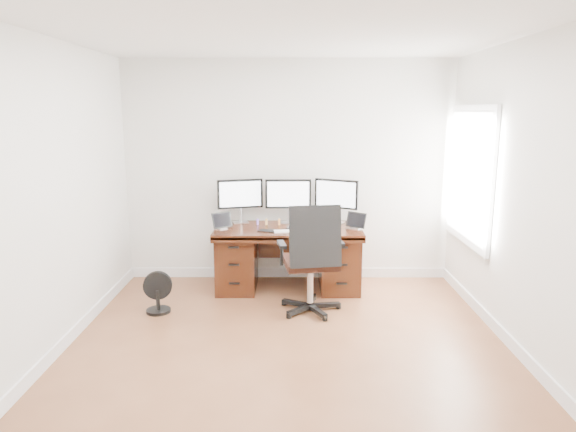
{
  "coord_description": "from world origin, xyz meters",
  "views": [
    {
      "loc": [
        0.02,
        -4.03,
        2.09
      ],
      "look_at": [
        0.0,
        1.5,
        0.95
      ],
      "focal_mm": 32.0,
      "sensor_mm": 36.0,
      "label": 1
    }
  ],
  "objects_px": {
    "desk": "(288,256)",
    "floor_fan": "(158,293)",
    "office_chair": "(311,277)",
    "monitor_center": "(288,195)",
    "keyboard": "(287,231)"
  },
  "relations": [
    {
      "from": "floor_fan",
      "to": "monitor_center",
      "type": "height_order",
      "value": "monitor_center"
    },
    {
      "from": "monitor_center",
      "to": "keyboard",
      "type": "bearing_deg",
      "value": -94.3
    },
    {
      "from": "desk",
      "to": "office_chair",
      "type": "distance_m",
      "value": 0.8
    },
    {
      "from": "office_chair",
      "to": "floor_fan",
      "type": "xyz_separation_m",
      "value": [
        -1.61,
        0.0,
        -0.18
      ]
    },
    {
      "from": "desk",
      "to": "floor_fan",
      "type": "xyz_separation_m",
      "value": [
        -1.37,
        -0.76,
        -0.19
      ]
    },
    {
      "from": "monitor_center",
      "to": "office_chair",
      "type": "bearing_deg",
      "value": -78.75
    },
    {
      "from": "office_chair",
      "to": "floor_fan",
      "type": "bearing_deg",
      "value": 171.44
    },
    {
      "from": "monitor_center",
      "to": "keyboard",
      "type": "distance_m",
      "value": 0.58
    },
    {
      "from": "office_chair",
      "to": "keyboard",
      "type": "xyz_separation_m",
      "value": [
        -0.26,
        0.52,
        0.37
      ]
    },
    {
      "from": "desk",
      "to": "floor_fan",
      "type": "height_order",
      "value": "desk"
    },
    {
      "from": "floor_fan",
      "to": "office_chair",
      "type": "bearing_deg",
      "value": -10.23
    },
    {
      "from": "desk",
      "to": "office_chair",
      "type": "xyz_separation_m",
      "value": [
        0.24,
        -0.76,
        -0.01
      ]
    },
    {
      "from": "office_chair",
      "to": "monitor_center",
      "type": "bearing_deg",
      "value": 95.17
    },
    {
      "from": "desk",
      "to": "monitor_center",
      "type": "height_order",
      "value": "monitor_center"
    },
    {
      "from": "desk",
      "to": "floor_fan",
      "type": "bearing_deg",
      "value": -150.93
    }
  ]
}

